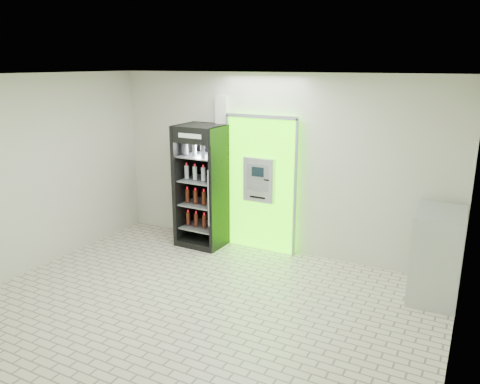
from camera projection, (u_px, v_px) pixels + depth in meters
The scene contains 7 objects.
ground at pixel (196, 312), 6.09m from camera, with size 6.00×6.00×0.00m, color beige.
room_shell at pixel (192, 175), 5.60m from camera, with size 6.00×6.00×6.00m.
atm_assembly at pixel (262, 183), 7.93m from camera, with size 1.30×0.24×2.33m.
pillar at pixel (223, 171), 8.28m from camera, with size 0.22×0.11×2.60m.
beverage_cooler at pixel (203, 188), 8.19m from camera, with size 0.81×0.77×2.13m.
steel_cabinet at pixel (437, 255), 6.35m from camera, with size 0.65×0.95×1.24m.
exit_sign at pixel (476, 155), 5.38m from camera, with size 0.02×0.22×0.26m.
Camera 1 is at (3.05, -4.56, 3.14)m, focal length 35.00 mm.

